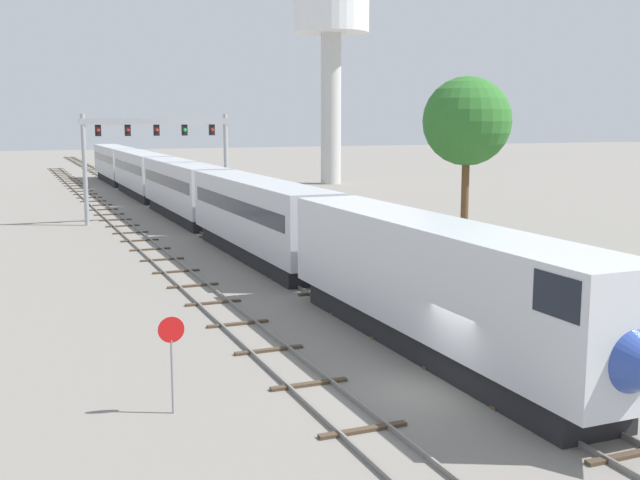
{
  "coord_description": "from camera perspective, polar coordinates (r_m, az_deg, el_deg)",
  "views": [
    {
      "loc": [
        -12.27,
        -20.18,
        8.45
      ],
      "look_at": [
        1.0,
        12.0,
        3.0
      ],
      "focal_mm": 43.71,
      "sensor_mm": 36.0,
      "label": 1
    }
  ],
  "objects": [
    {
      "name": "ground_plane",
      "position": [
        25.08,
        8.52,
        -10.9
      ],
      "size": [
        400.0,
        400.0,
        0.0
      ],
      "primitive_type": "plane",
      "color": "gray"
    },
    {
      "name": "water_tower",
      "position": [
        102.14,
        0.82,
        15.03
      ],
      "size": [
        9.79,
        9.79,
        24.56
      ],
      "color": "beige",
      "rests_on": "ground"
    },
    {
      "name": "stop_sign",
      "position": [
        22.87,
        -10.8,
        -7.98
      ],
      "size": [
        0.76,
        0.08,
        2.88
      ],
      "color": "gray",
      "rests_on": "ground"
    },
    {
      "name": "trackside_tree_left",
      "position": [
        57.78,
        10.72,
        8.51
      ],
      "size": [
        6.42,
        6.42,
        11.46
      ],
      "color": "brown",
      "rests_on": "ground"
    },
    {
      "name": "signal_gantry",
      "position": [
        65.09,
        -11.85,
        6.94
      ],
      "size": [
        12.1,
        0.49,
        8.8
      ],
      "color": "#999BA0",
      "rests_on": "ground"
    },
    {
      "name": "passenger_train",
      "position": [
        67.19,
        -10.08,
        3.78
      ],
      "size": [
        3.04,
        103.14,
        4.8
      ],
      "color": "silver",
      "rests_on": "ground"
    },
    {
      "name": "track_near",
      "position": [
        61.39,
        -13.98,
        0.79
      ],
      "size": [
        2.6,
        160.0,
        0.16
      ],
      "color": "slate",
      "rests_on": "ground"
    },
    {
      "name": "track_main",
      "position": [
        81.87,
        -12.27,
        2.82
      ],
      "size": [
        2.6,
        200.0,
        0.16
      ],
      "color": "slate",
      "rests_on": "ground"
    }
  ]
}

